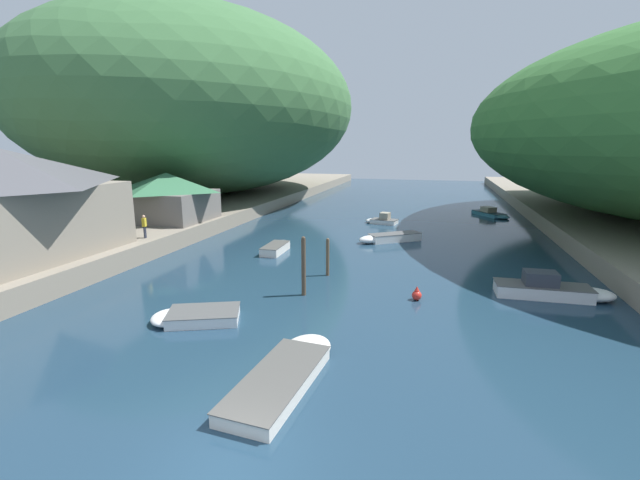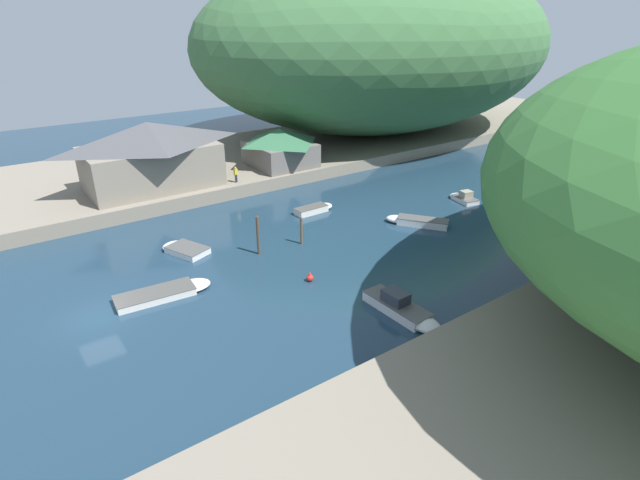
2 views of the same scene
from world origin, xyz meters
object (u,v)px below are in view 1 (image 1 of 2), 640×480
at_px(boat_yellow_tender, 277,247).
at_px(boat_moored_right, 554,290).
at_px(boat_small_dinghy, 492,214).
at_px(boat_far_right_bank, 381,220).
at_px(channel_buoy_near, 417,295).
at_px(boat_red_skiff, 287,371).
at_px(boathouse_shed, 168,196).
at_px(boat_navy_launch, 388,238).
at_px(waterfront_building, 4,203).
at_px(boat_cabin_cruiser, 193,316).
at_px(person_on_quay, 144,225).

distance_m(boat_yellow_tender, boat_moored_right, 18.92).
height_order(boat_yellow_tender, boat_small_dinghy, boat_small_dinghy).
xyz_separation_m(boat_far_right_bank, channel_buoy_near, (4.68, -22.15, -0.05)).
distance_m(boat_red_skiff, boat_far_right_bank, 31.21).
distance_m(boathouse_shed, boat_navy_launch, 19.89).
bearing_deg(boat_navy_launch, boat_red_skiff, 141.68).
height_order(waterfront_building, boat_red_skiff, waterfront_building).
bearing_deg(waterfront_building, channel_buoy_near, 7.86).
xyz_separation_m(boat_small_dinghy, channel_buoy_near, (-6.99, -30.10, 0.00)).
bearing_deg(boat_small_dinghy, boat_navy_launch, 26.36).
relative_size(boat_cabin_cruiser, boat_moored_right, 0.74).
bearing_deg(boat_yellow_tender, boathouse_shed, 163.40).
xyz_separation_m(boat_yellow_tender, boat_moored_right, (18.02, -5.77, 0.13)).
height_order(boat_navy_launch, boat_cabin_cruiser, boat_navy_launch).
distance_m(boat_red_skiff, channel_buoy_near, 9.91).
distance_m(boat_red_skiff, boat_small_dinghy, 40.68).
height_order(waterfront_building, person_on_quay, waterfront_building).
xyz_separation_m(waterfront_building, person_on_quay, (3.55, 7.40, -2.41)).
bearing_deg(boat_cabin_cruiser, boat_far_right_bank, -32.61).
bearing_deg(boat_cabin_cruiser, boat_yellow_tender, -17.69).
relative_size(waterfront_building, boat_far_right_bank, 3.85).
height_order(waterfront_building, boat_cabin_cruiser, waterfront_building).
bearing_deg(boathouse_shed, boat_small_dinghy, 32.44).
bearing_deg(boathouse_shed, boat_far_right_bank, 31.19).
bearing_deg(boat_far_right_bank, boat_moored_right, -137.70).
xyz_separation_m(boat_yellow_tender, boat_small_dinghy, (17.90, 22.00, -0.01)).
height_order(boat_navy_launch, boat_moored_right, boat_moored_right).
xyz_separation_m(boat_navy_launch, channel_buoy_near, (3.07, -13.63, -0.03)).
relative_size(boathouse_shed, boat_yellow_tender, 1.86).
xyz_separation_m(boat_moored_right, channel_buoy_near, (-7.10, -2.33, -0.14)).
relative_size(boat_yellow_tender, person_on_quay, 2.41).
relative_size(boathouse_shed, person_on_quay, 4.49).
bearing_deg(boat_moored_right, boat_yellow_tender, -109.42).
height_order(boat_yellow_tender, boat_far_right_bank, boat_far_right_bank).
bearing_deg(boat_cabin_cruiser, boat_small_dinghy, -47.28).
relative_size(waterfront_building, boathouse_shed, 1.79).
distance_m(boat_yellow_tender, person_on_quay, 9.84).
bearing_deg(waterfront_building, boat_navy_launch, 39.83).
bearing_deg(boat_moored_right, channel_buoy_near, -73.47).
distance_m(boat_red_skiff, person_on_quay, 20.64).
height_order(boathouse_shed, person_on_quay, boathouse_shed).
distance_m(boat_yellow_tender, boat_far_right_bank, 15.36).
distance_m(waterfront_building, boat_yellow_tender, 17.33).
relative_size(boat_navy_launch, boat_red_skiff, 0.81).
bearing_deg(boathouse_shed, boat_yellow_tender, -15.46).
height_order(boat_small_dinghy, channel_buoy_near, boat_small_dinghy).
bearing_deg(boathouse_shed, boat_navy_launch, 6.76).
distance_m(boat_cabin_cruiser, channel_buoy_near, 11.36).
bearing_deg(channel_buoy_near, boat_navy_launch, 102.68).
bearing_deg(boathouse_shed, channel_buoy_near, -26.66).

